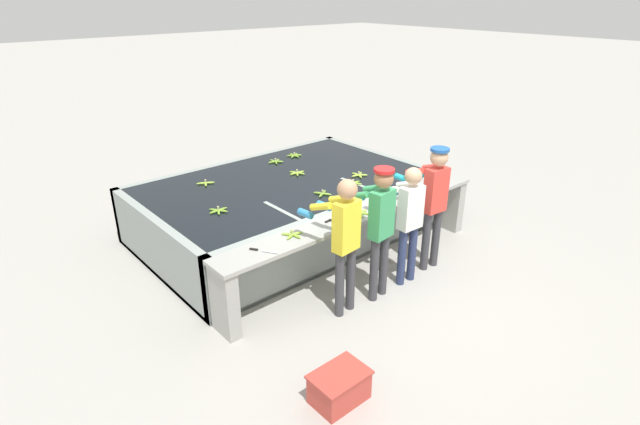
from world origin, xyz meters
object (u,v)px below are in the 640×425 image
object	(u,v)px
banana_bunch_floating_1	(206,183)
banana_bunch_ledge_1	(293,234)
banana_bunch_floating_3	(218,210)
banana_bunch_floating_4	(323,194)
knife_1	(332,219)
worker_1	(379,221)
banana_bunch_floating_7	(294,155)
crate	(339,387)
worker_3	(433,196)
banana_bunch_floating_6	(276,161)
banana_bunch_floating_0	(353,183)
banana_bunch_ledge_2	(361,213)
banana_bunch_floating_5	(297,173)
banana_bunch_ledge_0	(413,192)
worker_0	(344,234)
banana_bunch_floating_2	(359,175)
worker_2	(408,215)
knife_0	(259,250)

from	to	relation	value
banana_bunch_floating_1	banana_bunch_ledge_1	bearing A→B (deg)	-91.80
banana_bunch_floating_1	banana_bunch_floating_3	size ratio (longest dim) A/B	0.95
banana_bunch_floating_4	knife_1	bearing A→B (deg)	-123.24
banana_bunch_floating_4	knife_1	size ratio (longest dim) A/B	0.74
banana_bunch_floating_3	worker_1	bearing A→B (deg)	-58.26
banana_bunch_floating_7	crate	bearing A→B (deg)	-123.28
worker_3	banana_bunch_floating_6	size ratio (longest dim) A/B	6.42
banana_bunch_floating_0	banana_bunch_ledge_2	world-z (taller)	banana_bunch_ledge_2
banana_bunch_floating_5	banana_bunch_floating_6	distance (m)	0.70
banana_bunch_ledge_0	worker_1	bearing A→B (deg)	-157.00
worker_3	crate	xyz separation A→B (m)	(-2.69, -1.06, -0.92)
banana_bunch_floating_7	banana_bunch_ledge_2	distance (m)	2.70
worker_1	banana_bunch_ledge_0	distance (m)	1.47
worker_1	banana_bunch_floating_0	world-z (taller)	worker_1
banana_bunch_ledge_0	banana_bunch_floating_6	bearing A→B (deg)	105.41
banana_bunch_floating_1	worker_0	bearing A→B (deg)	-85.59
banana_bunch_floating_5	banana_bunch_floating_4	bearing A→B (deg)	-106.36
banana_bunch_floating_0	knife_1	xyz separation A→B (m)	(-1.12, -0.75, -0.01)
crate	banana_bunch_floating_3	bearing A→B (deg)	81.39
worker_3	banana_bunch_floating_2	bearing A→B (deg)	84.10
banana_bunch_floating_0	banana_bunch_floating_4	distance (m)	0.64
banana_bunch_floating_5	worker_2	bearing A→B (deg)	-90.67
worker_2	banana_bunch_floating_1	bearing A→B (deg)	114.63
worker_2	banana_bunch_floating_3	bearing A→B (deg)	132.63
worker_2	banana_bunch_floating_1	distance (m)	3.18
banana_bunch_floating_2	knife_0	xyz separation A→B (m)	(-2.63, -1.04, -0.01)
banana_bunch_floating_2	banana_bunch_floating_5	size ratio (longest dim) A/B	0.97
banana_bunch_floating_7	banana_bunch_ledge_0	xyz separation A→B (m)	(0.22, -2.53, 0.00)
banana_bunch_ledge_0	crate	bearing A→B (deg)	-151.49
worker_0	banana_bunch_floating_6	distance (m)	3.24
worker_2	banana_bunch_ledge_0	bearing A→B (deg)	35.56
banana_bunch_ledge_2	knife_1	xyz separation A→B (m)	(-0.42, 0.11, -0.01)
knife_0	worker_2	bearing A→B (deg)	-16.68
banana_bunch_floating_0	banana_bunch_floating_1	world-z (taller)	same
worker_3	banana_bunch_floating_5	size ratio (longest dim) A/B	6.24
banana_bunch_floating_1	knife_0	world-z (taller)	banana_bunch_floating_1
crate	banana_bunch_ledge_0	bearing A→B (deg)	28.51
worker_2	knife_0	distance (m)	2.00
crate	worker_3	bearing A→B (deg)	21.50
worker_0	banana_bunch_ledge_1	xyz separation A→B (m)	(-0.29, 0.60, -0.13)
worker_0	banana_bunch_ledge_0	xyz separation A→B (m)	(1.89, 0.53, -0.13)
worker_3	banana_bunch_floating_4	world-z (taller)	worker_3
banana_bunch_floating_6	banana_bunch_ledge_2	distance (m)	2.53
banana_bunch_floating_1	banana_bunch_floating_5	distance (m)	1.46
banana_bunch_floating_4	banana_bunch_floating_5	xyz separation A→B (m)	(0.28, 0.95, -0.00)
banana_bunch_floating_0	banana_bunch_floating_7	size ratio (longest dim) A/B	1.00
banana_bunch_ledge_1	knife_0	size ratio (longest dim) A/B	0.88
worker_1	banana_bunch_floating_5	world-z (taller)	worker_1
worker_2	worker_3	distance (m)	0.56
worker_1	banana_bunch_floating_4	size ratio (longest dim) A/B	6.70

